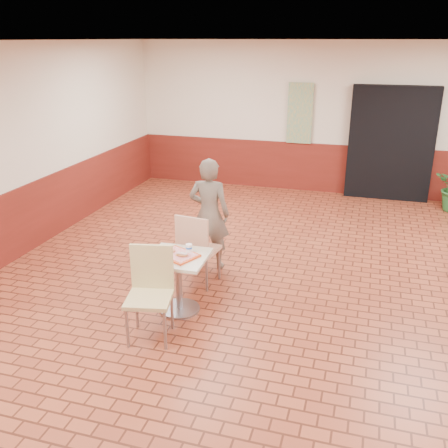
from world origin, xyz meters
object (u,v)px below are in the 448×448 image
(main_table, at_px, (179,274))
(long_john_donut, at_px, (182,255))
(customer, at_px, (209,214))
(ring_donut, at_px, (171,251))
(chair_main_back, at_px, (196,246))
(chair_main_front, at_px, (150,288))
(serving_tray, at_px, (178,255))
(paper_cup, at_px, (189,248))

(main_table, bearing_deg, long_john_donut, -35.41)
(customer, bearing_deg, main_table, 90.01)
(ring_donut, bearing_deg, main_table, -18.26)
(long_john_donut, bearing_deg, chair_main_back, 96.67)
(chair_main_front, bearing_deg, ring_donut, 78.21)
(chair_main_back, bearing_deg, chair_main_front, 93.14)
(customer, height_order, serving_tray, customer)
(chair_main_back, xyz_separation_m, serving_tray, (0.01, -0.66, 0.17))
(chair_main_back, bearing_deg, main_table, 98.30)
(chair_main_back, height_order, ring_donut, chair_main_back)
(chair_main_front, xyz_separation_m, serving_tray, (0.10, 0.55, 0.15))
(chair_main_back, distance_m, serving_tray, 0.68)
(paper_cup, bearing_deg, serving_tray, -136.58)
(ring_donut, distance_m, paper_cup, 0.21)
(customer, height_order, long_john_donut, customer)
(customer, bearing_deg, chair_main_back, 90.46)
(long_john_donut, height_order, paper_cup, paper_cup)
(chair_main_front, xyz_separation_m, chair_main_back, (0.08, 1.22, -0.01))
(ring_donut, distance_m, long_john_donut, 0.18)
(long_john_donut, xyz_separation_m, paper_cup, (0.03, 0.14, 0.03))
(chair_main_front, distance_m, serving_tray, 0.58)
(chair_main_front, relative_size, paper_cup, 10.69)
(main_table, xyz_separation_m, long_john_donut, (0.07, -0.05, 0.27))
(chair_main_front, height_order, ring_donut, chair_main_front)
(chair_main_front, height_order, long_john_donut, chair_main_front)
(customer, bearing_deg, ring_donut, 85.58)
(main_table, height_order, ring_donut, ring_donut)
(serving_tray, height_order, ring_donut, ring_donut)
(chair_main_back, distance_m, long_john_donut, 0.74)
(serving_tray, relative_size, long_john_donut, 2.96)
(chair_main_front, xyz_separation_m, ring_donut, (0.00, 0.59, 0.18))
(serving_tray, xyz_separation_m, ring_donut, (-0.10, 0.03, 0.03))
(chair_main_back, relative_size, customer, 0.63)
(chair_main_front, bearing_deg, customer, 76.39)
(customer, relative_size, paper_cup, 16.60)
(ring_donut, bearing_deg, chair_main_front, -90.08)
(chair_main_front, distance_m, paper_cup, 0.71)
(ring_donut, relative_size, long_john_donut, 0.69)
(customer, bearing_deg, paper_cup, 95.01)
(main_table, height_order, long_john_donut, long_john_donut)
(serving_tray, bearing_deg, main_table, -90.00)
(ring_donut, bearing_deg, paper_cup, 17.72)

